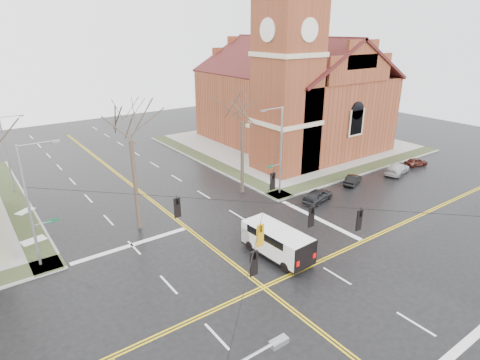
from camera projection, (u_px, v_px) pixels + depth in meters
ground at (263, 287)px, 26.78m from camera, size 120.00×120.00×0.00m
sidewalks at (263, 286)px, 26.75m from camera, size 80.00×80.00×0.17m
road_markings at (263, 287)px, 26.78m from camera, size 100.00×100.00×0.01m
church at (290, 87)px, 56.10m from camera, size 24.28×27.48×27.50m
signal_pole_ne at (280, 149)px, 39.92m from camera, size 2.75×0.22×9.00m
signal_pole_nw at (31, 203)px, 27.49m from camera, size 2.75×0.22×9.00m
span_wires at (265, 203)px, 24.57m from camera, size 23.02×23.02×0.03m
traffic_signals at (272, 218)px, 24.33m from camera, size 8.21×8.26×1.30m
streetlight_north_a at (8, 152)px, 40.50m from camera, size 2.30×0.20×8.00m
cargo_van at (275, 239)px, 30.18m from camera, size 2.59×5.99×2.23m
parked_car_a at (318, 195)px, 39.76m from camera, size 4.08×2.37×1.31m
parked_car_b at (353, 180)px, 44.16m from camera, size 3.48×2.28×1.08m
parked_car_c at (397, 169)px, 47.33m from camera, size 4.70×2.75×1.28m
parked_car_d at (416, 162)px, 50.03m from camera, size 3.30×1.87×1.06m
tree_nw_near at (130, 134)px, 31.61m from camera, size 4.00×4.00×11.54m
tree_ne at (242, 117)px, 39.08m from camera, size 4.00×4.00×11.20m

